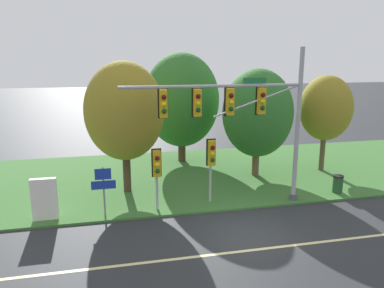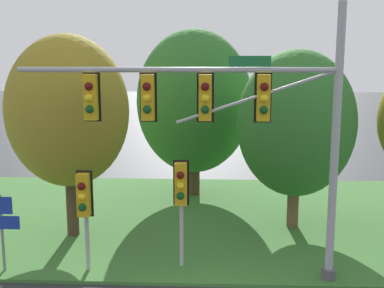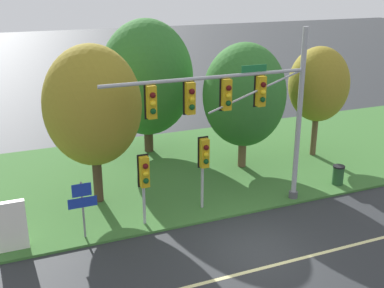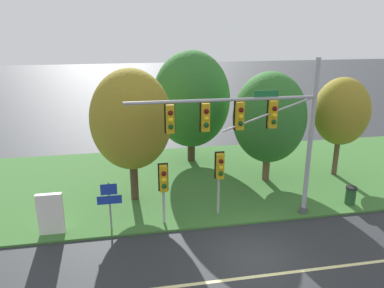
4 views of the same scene
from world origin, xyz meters
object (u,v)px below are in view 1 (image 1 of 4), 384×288
(route_sign_post, at_px, (104,184))
(info_kiosk, at_px, (44,199))
(tree_nearest_road, at_px, (124,111))
(tree_left_of_mast, at_px, (182,100))
(tree_mid_verge, at_px, (326,108))
(tree_behind_signpost, at_px, (258,113))
(trash_bin, at_px, (338,184))
(traffic_signal_mast, at_px, (243,111))
(pedestrian_signal_near_kerb, at_px, (157,167))
(pedestrian_signal_further_along, at_px, (211,157))

(route_sign_post, xyz_separation_m, info_kiosk, (-2.56, 0.13, -0.54))
(tree_nearest_road, distance_m, tree_left_of_mast, 6.62)
(tree_left_of_mast, xyz_separation_m, tree_mid_verge, (8.24, -4.07, -0.24))
(route_sign_post, distance_m, tree_mid_verge, 14.28)
(tree_behind_signpost, distance_m, trash_bin, 5.94)
(info_kiosk, bearing_deg, tree_behind_signpost, 19.19)
(traffic_signal_mast, distance_m, pedestrian_signal_near_kerb, 4.73)
(pedestrian_signal_further_along, relative_size, route_sign_post, 1.42)
(tree_left_of_mast, xyz_separation_m, tree_behind_signpost, (3.77, -4.08, -0.40))
(pedestrian_signal_near_kerb, height_order, tree_behind_signpost, tree_behind_signpost)
(pedestrian_signal_near_kerb, bearing_deg, tree_nearest_road, 112.89)
(traffic_signal_mast, relative_size, tree_mid_verge, 1.45)
(tree_mid_verge, distance_m, trash_bin, 5.34)
(tree_nearest_road, relative_size, tree_behind_signpost, 1.07)
(tree_mid_verge, bearing_deg, tree_nearest_road, -174.43)
(pedestrian_signal_further_along, bearing_deg, info_kiosk, -177.85)
(tree_left_of_mast, xyz_separation_m, trash_bin, (6.90, -7.88, -3.73))
(tree_behind_signpost, relative_size, tree_mid_verge, 1.07)
(tree_behind_signpost, distance_m, tree_mid_verge, 4.48)
(tree_behind_signpost, height_order, tree_mid_verge, tree_behind_signpost)
(trash_bin, bearing_deg, traffic_signal_mast, -175.31)
(pedestrian_signal_further_along, bearing_deg, route_sign_post, -175.32)
(tree_nearest_road, height_order, trash_bin, tree_nearest_road)
(route_sign_post, relative_size, tree_behind_signpost, 0.35)
(pedestrian_signal_further_along, bearing_deg, tree_left_of_mast, 89.51)
(traffic_signal_mast, bearing_deg, tree_left_of_mast, 98.54)
(route_sign_post, distance_m, tree_behind_signpost, 10.13)
(pedestrian_signal_further_along, height_order, info_kiosk, pedestrian_signal_further_along)
(route_sign_post, height_order, trash_bin, route_sign_post)
(pedestrian_signal_further_along, bearing_deg, tree_mid_verge, 24.17)
(route_sign_post, distance_m, trash_bin, 12.13)
(traffic_signal_mast, relative_size, pedestrian_signal_near_kerb, 2.91)
(route_sign_post, relative_size, trash_bin, 2.44)
(pedestrian_signal_near_kerb, bearing_deg, info_kiosk, 178.58)
(info_kiosk, distance_m, trash_bin, 14.66)
(pedestrian_signal_near_kerb, height_order, tree_mid_verge, tree_mid_verge)
(pedestrian_signal_near_kerb, relative_size, route_sign_post, 1.31)
(pedestrian_signal_further_along, distance_m, tree_mid_verge, 9.25)
(route_sign_post, xyz_separation_m, tree_mid_verge, (13.43, 4.15, 2.48))
(tree_left_of_mast, bearing_deg, route_sign_post, -122.26)
(tree_behind_signpost, height_order, info_kiosk, tree_behind_signpost)
(traffic_signal_mast, distance_m, tree_nearest_road, 6.11)
(traffic_signal_mast, bearing_deg, tree_mid_verge, 31.45)
(route_sign_post, xyz_separation_m, tree_behind_signpost, (8.96, 4.14, 2.31))
(pedestrian_signal_further_along, relative_size, tree_mid_verge, 0.54)
(pedestrian_signal_further_along, relative_size, tree_left_of_mast, 0.44)
(traffic_signal_mast, bearing_deg, route_sign_post, 178.88)
(traffic_signal_mast, xyz_separation_m, tree_mid_verge, (6.99, 4.28, -0.65))
(tree_nearest_road, xyz_separation_m, tree_mid_verge, (12.26, 1.20, -0.37))
(pedestrian_signal_near_kerb, height_order, info_kiosk, pedestrian_signal_near_kerb)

